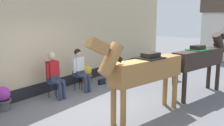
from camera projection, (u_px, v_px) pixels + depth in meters
name	position (u px, v px, depth m)	size (l,w,h in m)	color
ground_plane	(150.00, 86.00, 8.96)	(40.00, 40.00, 0.00)	slate
pub_facade_wall	(67.00, 42.00, 8.90)	(0.34, 14.00, 3.40)	#CCB793
seated_visitor_near	(54.00, 73.00, 7.50)	(0.61, 0.49, 1.39)	#194C99
seated_visitor_far	(80.00, 68.00, 8.22)	(0.61, 0.49, 1.39)	black
saddled_horse_near	(144.00, 71.00, 6.01)	(0.94, 2.95, 2.06)	#9E6B38
saddled_horse_far	(201.00, 58.00, 7.79)	(1.00, 2.94, 2.06)	#2D231E
flower_planter_nearest	(3.00, 98.00, 6.58)	(0.43, 0.43, 0.64)	#4C4C51
flower_planter_inner_far	(86.00, 74.00, 9.32)	(0.43, 0.43, 0.64)	#A85638
flower_planter_farthest	(112.00, 66.00, 10.68)	(0.43, 0.43, 0.64)	brown
spare_stool_white	(175.00, 70.00, 9.70)	(0.32, 0.32, 0.46)	white
satchel_bag	(102.00, 82.00, 9.11)	(0.28, 0.12, 0.20)	black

